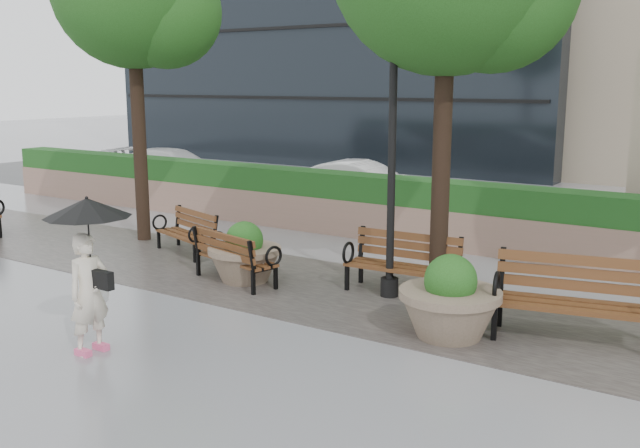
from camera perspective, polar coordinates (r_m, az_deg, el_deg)
The scene contains 14 objects.
ground at distance 10.22m, azimuth -14.99°, elevation -8.06°, with size 100.00×100.00×0.00m, color gray.
cobble_strip at distance 12.30m, azimuth -4.51°, elevation -4.37°, with size 28.00×3.20×0.01m, color #383330.
hedge_wall at distance 15.43m, azimuth 4.60°, elevation 1.35°, with size 24.00×0.80×1.35m.
asphalt_street at distance 19.10m, azimuth 10.38°, elevation 1.11°, with size 40.00×7.00×0.00m, color black.
bench_1 at distance 14.20m, azimuth -10.65°, elevation -1.38°, with size 1.67×1.07×0.84m.
bench_2 at distance 12.05m, azimuth -6.80°, elevation -3.48°, with size 1.74×1.02×0.88m.
bench_3 at distance 11.40m, azimuth 6.57°, elevation -4.22°, with size 1.83×0.82×0.96m.
bench_4 at distance 9.83m, azimuth 19.70°, elevation -7.12°, with size 2.18×1.24×1.10m.
planter_left at distance 12.08m, azimuth -6.04°, elevation -2.74°, with size 1.23×1.23×1.03m.
planter_right at distance 9.56m, azimuth 10.34°, elevation -6.42°, with size 1.34×1.34×1.13m.
lamppost at distance 10.95m, azimuth 5.72°, elevation 2.84°, with size 0.28×0.28×3.91m.
car_left at distance 23.01m, azimuth -11.62°, elevation 4.35°, with size 1.76×4.33×1.26m, color silver.
car_right at distance 19.24m, azimuth 3.37°, elevation 3.20°, with size 1.30×3.74×1.23m, color silver.
pedestrian at distance 9.16m, azimuth -18.02°, elevation -2.77°, with size 1.06×1.06×1.94m.
Camera 1 is at (7.31, -6.33, 3.32)m, focal length 40.00 mm.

